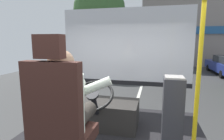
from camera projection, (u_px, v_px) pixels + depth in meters
ground at (144, 78)px, 10.69m from camera, size 18.00×44.00×0.06m
driver_seat at (61, 126)px, 1.54m from camera, size 0.48×0.48×1.37m
bus_driver at (66, 102)px, 1.62m from camera, size 0.77×0.61×0.74m
steering_console at (102, 112)px, 2.80m from camera, size 1.10×0.99×0.78m
handrail_pole at (199, 72)px, 1.79m from camera, size 0.04×0.04×2.03m
fare_box at (172, 113)px, 2.19m from camera, size 0.24×0.25×0.91m
windshield_panel at (125, 56)px, 3.50m from camera, size 2.50×0.08×1.48m
street_tree at (100, 11)px, 12.23m from camera, size 3.53×3.53×5.97m
shop_building at (210, 16)px, 16.71m from camera, size 12.22×5.36×8.88m
parked_car_black at (203, 57)px, 16.93m from camera, size 1.83×4.19×1.36m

